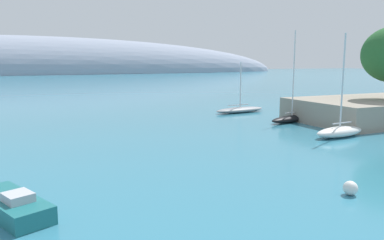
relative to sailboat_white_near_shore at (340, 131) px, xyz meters
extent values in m
cube|color=gray|center=(11.77, 6.13, 0.74)|extent=(19.28, 12.13, 2.67)
ellipsoid|color=#8E99AD|center=(-31.57, 213.60, -0.59)|extent=(349.27, 56.44, 43.57)
ellipsoid|color=white|center=(0.00, 0.00, -0.09)|extent=(5.96, 2.44, 1.00)
cylinder|color=silver|center=(0.00, 0.00, 4.80)|extent=(0.15, 0.15, 8.79)
cube|color=silver|center=(0.26, 0.02, 0.76)|extent=(2.61, 0.34, 0.10)
ellipsoid|color=black|center=(1.68, 9.19, -0.19)|extent=(7.15, 3.19, 0.81)
cylinder|color=silver|center=(1.68, 9.19, 5.19)|extent=(0.13, 0.13, 9.94)
cube|color=silver|center=(1.99, 9.26, 0.57)|extent=(3.07, 0.81, 0.10)
ellipsoid|color=gray|center=(0.51, 19.10, -0.22)|extent=(8.21, 3.02, 0.75)
cylinder|color=silver|center=(0.51, 19.10, 3.32)|extent=(0.17, 0.17, 6.32)
cube|color=silver|center=(0.15, 19.06, 0.51)|extent=(3.60, 0.50, 0.10)
cube|color=#1E6B70|center=(-28.35, -7.66, -0.16)|extent=(3.78, 5.61, 0.86)
cube|color=#B2B7C1|center=(-28.04, -8.39, 0.46)|extent=(1.52, 1.61, 0.40)
sphere|color=silver|center=(-11.63, -12.28, -0.20)|extent=(0.79, 0.79, 0.79)
camera|label=1|loc=(-27.54, -26.74, 6.61)|focal=35.41mm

